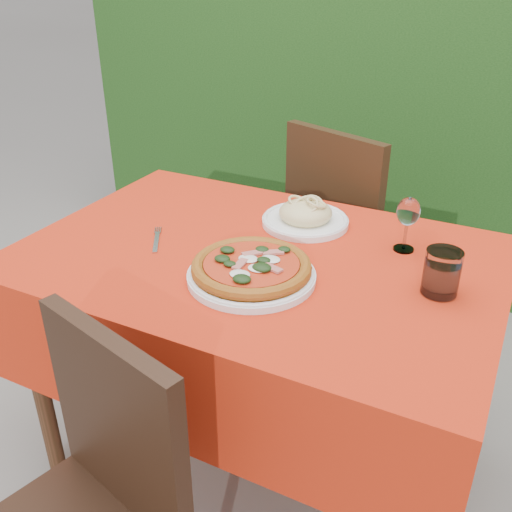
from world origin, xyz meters
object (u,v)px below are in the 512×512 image
at_px(chair_far, 347,230).
at_px(fork, 156,242).
at_px(water_glass, 441,275).
at_px(pizza_plate, 251,270).
at_px(wine_glass, 408,214).
at_px(chair_near, 86,508).
at_px(pasta_plate, 305,216).

relative_size(chair_far, fork, 5.39).
xyz_separation_m(water_glass, fork, (-0.75, -0.08, -0.05)).
xyz_separation_m(pizza_plate, wine_glass, (0.29, 0.33, 0.08)).
bearing_deg(fork, chair_far, 35.71).
relative_size(water_glass, fork, 0.65).
bearing_deg(pizza_plate, water_glass, 18.57).
height_order(wine_glass, fork, wine_glass).
height_order(water_glass, wine_glass, wine_glass).
distance_m(chair_far, wine_glass, 0.66).
distance_m(water_glass, wine_glass, 0.23).
bearing_deg(wine_glass, chair_far, 122.37).
height_order(chair_near, wine_glass, wine_glass).
relative_size(pasta_plate, fork, 1.48).
bearing_deg(chair_near, water_glass, 68.90).
bearing_deg(water_glass, fork, -173.54).
bearing_deg(chair_near, pasta_plate, 100.26).
bearing_deg(pasta_plate, chair_far, 91.30).
distance_m(chair_near, chair_far, 1.37).
height_order(chair_far, water_glass, chair_far).
relative_size(chair_near, wine_glass, 5.64).
height_order(chair_near, pasta_plate, chair_near).
bearing_deg(chair_far, wine_glass, 142.62).
bearing_deg(fork, pizza_plate, -42.10).
relative_size(chair_near, water_glass, 7.69).
bearing_deg(chair_near, pizza_plate, 96.45).
xyz_separation_m(pasta_plate, water_glass, (0.43, -0.22, 0.02)).
bearing_deg(chair_far, pizza_plate, 111.47).
relative_size(water_glass, wine_glass, 0.73).
bearing_deg(chair_near, wine_glass, 81.79).
bearing_deg(water_glass, pasta_plate, 153.24).
distance_m(chair_near, pizza_plate, 0.63).
bearing_deg(pizza_plate, chair_far, 91.21).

